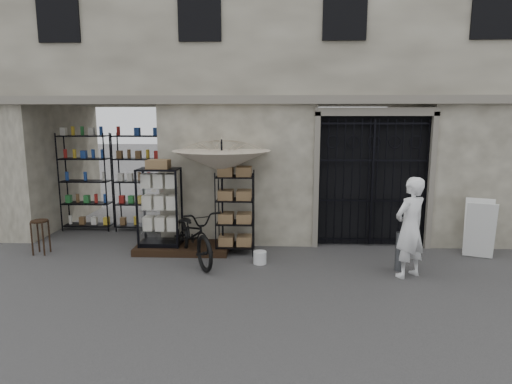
{
  "coord_description": "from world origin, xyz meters",
  "views": [
    {
      "loc": [
        -0.44,
        -7.34,
        2.87
      ],
      "look_at": [
        -0.8,
        1.4,
        1.35
      ],
      "focal_mm": 30.0,
      "sensor_mm": 36.0,
      "label": 1
    }
  ],
  "objects_px": {
    "market_umbrella": "(222,155)",
    "white_bucket": "(260,257)",
    "display_cabinet": "(160,211)",
    "wooden_stool": "(41,236)",
    "wire_rack": "(235,213)",
    "easel_sign": "(479,229)",
    "shopkeeper": "(407,276)",
    "bicycle": "(194,261)",
    "steel_bollard": "(399,252)"
  },
  "relations": [
    {
      "from": "wooden_stool",
      "to": "shopkeeper",
      "type": "bearing_deg",
      "value": -7.78
    },
    {
      "from": "bicycle",
      "to": "wooden_stool",
      "type": "bearing_deg",
      "value": 144.61
    },
    {
      "from": "wooden_stool",
      "to": "easel_sign",
      "type": "height_order",
      "value": "easel_sign"
    },
    {
      "from": "wire_rack",
      "to": "bicycle",
      "type": "distance_m",
      "value": 1.32
    },
    {
      "from": "wooden_stool",
      "to": "shopkeeper",
      "type": "height_order",
      "value": "wooden_stool"
    },
    {
      "from": "wire_rack",
      "to": "steel_bollard",
      "type": "distance_m",
      "value": 3.38
    },
    {
      "from": "shopkeeper",
      "to": "easel_sign",
      "type": "xyz_separation_m",
      "value": [
        1.81,
        1.19,
        0.61
      ]
    },
    {
      "from": "display_cabinet",
      "to": "steel_bollard",
      "type": "relative_size",
      "value": 2.41
    },
    {
      "from": "white_bucket",
      "to": "wire_rack",
      "type": "bearing_deg",
      "value": 128.41
    },
    {
      "from": "wire_rack",
      "to": "market_umbrella",
      "type": "relative_size",
      "value": 0.61
    },
    {
      "from": "wire_rack",
      "to": "easel_sign",
      "type": "xyz_separation_m",
      "value": [
        5.08,
        -0.09,
        -0.26
      ]
    },
    {
      "from": "white_bucket",
      "to": "steel_bollard",
      "type": "bearing_deg",
      "value": -6.11
    },
    {
      "from": "display_cabinet",
      "to": "easel_sign",
      "type": "distance_m",
      "value": 6.71
    },
    {
      "from": "shopkeeper",
      "to": "easel_sign",
      "type": "distance_m",
      "value": 2.25
    },
    {
      "from": "bicycle",
      "to": "steel_bollard",
      "type": "relative_size",
      "value": 2.81
    },
    {
      "from": "market_umbrella",
      "to": "display_cabinet",
      "type": "bearing_deg",
      "value": -179.72
    },
    {
      "from": "wire_rack",
      "to": "wooden_stool",
      "type": "height_order",
      "value": "wire_rack"
    },
    {
      "from": "easel_sign",
      "to": "bicycle",
      "type": "bearing_deg",
      "value": -154.16
    },
    {
      "from": "market_umbrella",
      "to": "white_bucket",
      "type": "xyz_separation_m",
      "value": [
        0.82,
        -0.7,
        -1.97
      ]
    },
    {
      "from": "bicycle",
      "to": "display_cabinet",
      "type": "bearing_deg",
      "value": 114.84
    },
    {
      "from": "shopkeeper",
      "to": "display_cabinet",
      "type": "bearing_deg",
      "value": -46.55
    },
    {
      "from": "bicycle",
      "to": "steel_bollard",
      "type": "xyz_separation_m",
      "value": [
        4.0,
        -0.39,
        0.37
      ]
    },
    {
      "from": "shopkeeper",
      "to": "white_bucket",
      "type": "bearing_deg",
      "value": -44.01
    },
    {
      "from": "shopkeeper",
      "to": "steel_bollard",
      "type": "bearing_deg",
      "value": -106.64
    },
    {
      "from": "bicycle",
      "to": "shopkeeper",
      "type": "height_order",
      "value": "bicycle"
    },
    {
      "from": "white_bucket",
      "to": "bicycle",
      "type": "xyz_separation_m",
      "value": [
        -1.35,
        0.11,
        -0.13
      ]
    },
    {
      "from": "display_cabinet",
      "to": "market_umbrella",
      "type": "height_order",
      "value": "market_umbrella"
    },
    {
      "from": "white_bucket",
      "to": "wooden_stool",
      "type": "height_order",
      "value": "wooden_stool"
    },
    {
      "from": "white_bucket",
      "to": "bicycle",
      "type": "relative_size",
      "value": 0.12
    },
    {
      "from": "white_bucket",
      "to": "shopkeeper",
      "type": "height_order",
      "value": "white_bucket"
    },
    {
      "from": "white_bucket",
      "to": "bicycle",
      "type": "distance_m",
      "value": 1.36
    },
    {
      "from": "wooden_stool",
      "to": "shopkeeper",
      "type": "xyz_separation_m",
      "value": [
        7.41,
        -1.01,
        -0.39
      ]
    },
    {
      "from": "steel_bollard",
      "to": "easel_sign",
      "type": "xyz_separation_m",
      "value": [
        1.89,
        0.89,
        0.23
      ]
    },
    {
      "from": "display_cabinet",
      "to": "easel_sign",
      "type": "xyz_separation_m",
      "value": [
        6.7,
        -0.08,
        -0.29
      ]
    },
    {
      "from": "display_cabinet",
      "to": "white_bucket",
      "type": "height_order",
      "value": "display_cabinet"
    },
    {
      "from": "bicycle",
      "to": "steel_bollard",
      "type": "bearing_deg",
      "value": -35.48
    },
    {
      "from": "steel_bollard",
      "to": "bicycle",
      "type": "bearing_deg",
      "value": 174.38
    },
    {
      "from": "steel_bollard",
      "to": "wooden_stool",
      "type": "bearing_deg",
      "value": 174.41
    },
    {
      "from": "wooden_stool",
      "to": "shopkeeper",
      "type": "relative_size",
      "value": 0.4
    },
    {
      "from": "market_umbrella",
      "to": "shopkeeper",
      "type": "distance_m",
      "value": 4.31
    },
    {
      "from": "market_umbrella",
      "to": "white_bucket",
      "type": "bearing_deg",
      "value": -40.22
    },
    {
      "from": "steel_bollard",
      "to": "easel_sign",
      "type": "distance_m",
      "value": 2.1
    },
    {
      "from": "display_cabinet",
      "to": "wooden_stool",
      "type": "xyz_separation_m",
      "value": [
        -2.52,
        -0.25,
        -0.51
      ]
    },
    {
      "from": "market_umbrella",
      "to": "shopkeeper",
      "type": "relative_size",
      "value": 1.58
    },
    {
      "from": "market_umbrella",
      "to": "bicycle",
      "type": "bearing_deg",
      "value": -132.22
    },
    {
      "from": "display_cabinet",
      "to": "wire_rack",
      "type": "xyz_separation_m",
      "value": [
        1.62,
        0.01,
        -0.03
      ]
    },
    {
      "from": "wire_rack",
      "to": "white_bucket",
      "type": "bearing_deg",
      "value": -68.05
    },
    {
      "from": "display_cabinet",
      "to": "white_bucket",
      "type": "xyz_separation_m",
      "value": [
        2.17,
        -0.69,
        -0.77
      ]
    },
    {
      "from": "wire_rack",
      "to": "white_bucket",
      "type": "relative_size",
      "value": 6.77
    },
    {
      "from": "market_umbrella",
      "to": "easel_sign",
      "type": "relative_size",
      "value": 2.48
    }
  ]
}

